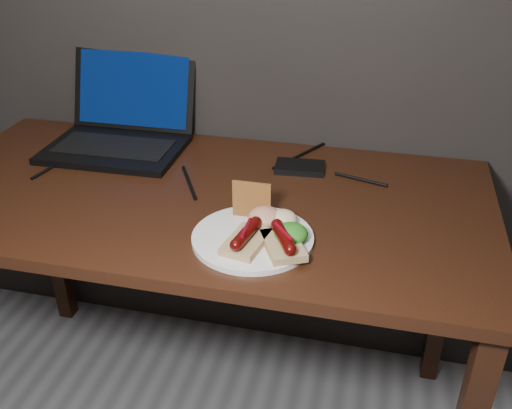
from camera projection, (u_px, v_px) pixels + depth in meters
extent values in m
cube|color=#37190D|center=(199.00, 198.00, 1.39)|extent=(1.40, 0.70, 0.03)
cube|color=#37190D|center=(52.00, 232.00, 1.96)|extent=(0.05, 0.05, 0.72)
cube|color=#37190D|center=(445.00, 286.00, 1.69)|extent=(0.05, 0.05, 0.72)
cube|color=black|center=(115.00, 149.00, 1.58)|extent=(0.37, 0.26, 0.02)
cube|color=black|center=(114.00, 146.00, 1.58)|extent=(0.32, 0.15, 0.00)
cube|color=black|center=(134.00, 88.00, 1.67)|extent=(0.37, 0.10, 0.23)
cube|color=#082452|center=(134.00, 88.00, 1.67)|extent=(0.33, 0.08, 0.20)
cube|color=black|center=(300.00, 167.00, 1.49)|extent=(0.13, 0.09, 0.02)
cylinder|color=black|center=(189.00, 182.00, 1.42)|extent=(0.09, 0.16, 0.01)
cylinder|color=black|center=(299.00, 156.00, 1.56)|extent=(0.11, 0.20, 0.01)
cylinder|color=black|center=(361.00, 179.00, 1.43)|extent=(0.14, 0.05, 0.01)
cylinder|color=black|center=(59.00, 163.00, 1.52)|extent=(0.05, 0.20, 0.01)
cylinder|color=white|center=(253.00, 238.00, 1.19)|extent=(0.33, 0.33, 0.01)
cube|color=tan|center=(246.00, 242.00, 1.16)|extent=(0.09, 0.13, 0.02)
cylinder|color=#540505|center=(246.00, 233.00, 1.15)|extent=(0.04, 0.10, 0.02)
sphere|color=#540505|center=(236.00, 245.00, 1.11)|extent=(0.03, 0.02, 0.02)
sphere|color=#540505|center=(256.00, 222.00, 1.18)|extent=(0.03, 0.02, 0.02)
cylinder|color=#670410|center=(246.00, 228.00, 1.14)|extent=(0.01, 0.07, 0.01)
cube|color=tan|center=(283.00, 245.00, 1.14)|extent=(0.11, 0.13, 0.02)
cylinder|color=#540505|center=(283.00, 237.00, 1.13)|extent=(0.07, 0.10, 0.02)
sphere|color=#540505|center=(290.00, 250.00, 1.09)|extent=(0.03, 0.02, 0.02)
sphere|color=#540505|center=(277.00, 225.00, 1.17)|extent=(0.03, 0.02, 0.02)
cylinder|color=#670410|center=(283.00, 231.00, 1.13)|extent=(0.05, 0.06, 0.01)
cube|color=#AA682E|center=(252.00, 200.00, 1.24)|extent=(0.09, 0.01, 0.08)
ellipsoid|color=#145811|center=(291.00, 234.00, 1.16)|extent=(0.07, 0.07, 0.04)
ellipsoid|color=maroon|center=(265.00, 217.00, 1.22)|extent=(0.07, 0.07, 0.04)
ellipsoid|color=white|center=(282.00, 219.00, 1.22)|extent=(0.06, 0.06, 0.04)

